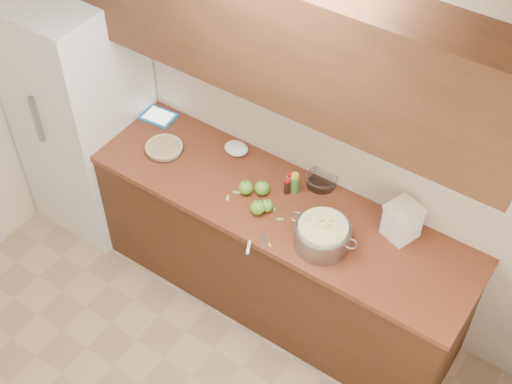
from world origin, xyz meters
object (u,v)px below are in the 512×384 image
Objects in this scene: colander at (322,235)px; tablet at (159,117)px; flour_canister at (402,221)px; pie at (164,148)px.

colander is 1.48m from tablet.
tablet is at bearing 179.58° from flour_canister.
colander is at bearing -4.62° from pie.
flour_canister is at bearing 43.69° from colander.
colander reaches higher than tablet.
colander is at bearing -17.78° from tablet.
tablet is (-1.76, 0.01, -0.10)m from flour_canister.
flour_canister is (0.32, 0.31, 0.03)m from colander.
pie is 1.21m from colander.
tablet is (-1.44, 0.32, -0.07)m from colander.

